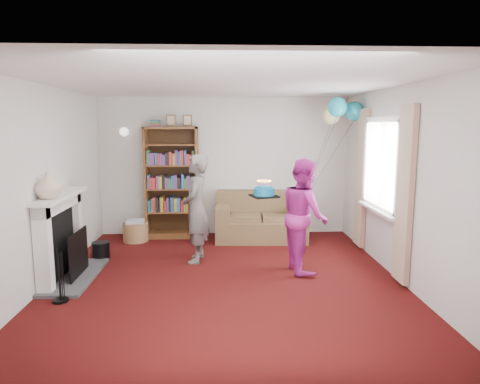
{
  "coord_description": "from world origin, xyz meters",
  "views": [
    {
      "loc": [
        -0.06,
        -5.3,
        2.0
      ],
      "look_at": [
        0.21,
        0.6,
        1.07
      ],
      "focal_mm": 32.0,
      "sensor_mm": 36.0,
      "label": 1
    }
  ],
  "objects_px": {
    "bookcase": "(172,184)",
    "person_striped": "(196,209)",
    "person_magenta": "(304,215)",
    "sofa": "(261,221)",
    "birthday_cake": "(264,192)"
  },
  "relations": [
    {
      "from": "bookcase",
      "to": "person_striped",
      "type": "relative_size",
      "value": 1.38
    },
    {
      "from": "person_striped",
      "to": "bookcase",
      "type": "bearing_deg",
      "value": -156.06
    },
    {
      "from": "bookcase",
      "to": "person_magenta",
      "type": "height_order",
      "value": "bookcase"
    },
    {
      "from": "sofa",
      "to": "birthday_cake",
      "type": "bearing_deg",
      "value": -90.9
    },
    {
      "from": "birthday_cake",
      "to": "bookcase",
      "type": "bearing_deg",
      "value": 126.51
    },
    {
      "from": "sofa",
      "to": "birthday_cake",
      "type": "relative_size",
      "value": 4.69
    },
    {
      "from": "sofa",
      "to": "person_magenta",
      "type": "distance_m",
      "value": 1.8
    },
    {
      "from": "birthday_cake",
      "to": "person_magenta",
      "type": "bearing_deg",
      "value": 4.02
    },
    {
      "from": "sofa",
      "to": "person_striped",
      "type": "xyz_separation_m",
      "value": [
        -1.07,
        -1.22,
        0.47
      ]
    },
    {
      "from": "person_striped",
      "to": "person_magenta",
      "type": "relative_size",
      "value": 1.02
    },
    {
      "from": "person_striped",
      "to": "birthday_cake",
      "type": "distance_m",
      "value": 1.12
    },
    {
      "from": "sofa",
      "to": "person_striped",
      "type": "relative_size",
      "value": 0.99
    },
    {
      "from": "bookcase",
      "to": "person_striped",
      "type": "xyz_separation_m",
      "value": [
        0.5,
        -1.46,
        -0.17
      ]
    },
    {
      "from": "sofa",
      "to": "bookcase",
      "type": "bearing_deg",
      "value": 174.55
    },
    {
      "from": "person_striped",
      "to": "person_magenta",
      "type": "distance_m",
      "value": 1.57
    }
  ]
}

